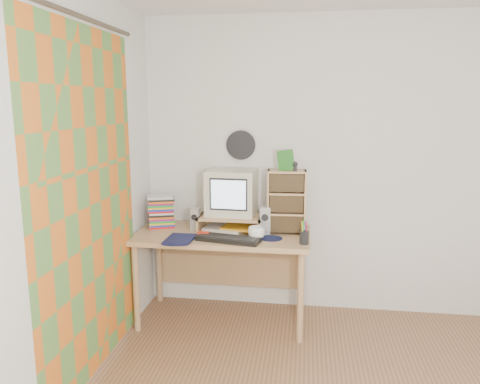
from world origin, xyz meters
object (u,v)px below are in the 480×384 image
(diary, at_px, (167,237))
(mug, at_px, (256,233))
(desk, at_px, (224,246))
(dvd_stack, at_px, (161,210))
(crt_monitor, at_px, (231,192))
(cd_rack, at_px, (286,202))
(keyboard, at_px, (228,239))

(diary, bearing_deg, mug, 10.92)
(desk, relative_size, dvd_stack, 4.70)
(desk, bearing_deg, dvd_stack, 175.07)
(mug, bearing_deg, diary, -170.54)
(crt_monitor, distance_m, cd_rack, 0.47)
(desk, distance_m, keyboard, 0.33)
(crt_monitor, bearing_deg, diary, -133.49)
(mug, bearing_deg, dvd_stack, 162.57)
(dvd_stack, height_order, mug, dvd_stack)
(cd_rack, xyz_separation_m, mug, (-0.22, -0.23, -0.20))
(keyboard, distance_m, cd_rack, 0.57)
(crt_monitor, distance_m, diary, 0.66)
(crt_monitor, bearing_deg, mug, -48.51)
(cd_rack, bearing_deg, dvd_stack, 175.90)
(dvd_stack, bearing_deg, mug, -36.64)
(crt_monitor, bearing_deg, keyboard, -81.60)
(keyboard, bearing_deg, diary, -162.89)
(desk, bearing_deg, crt_monitor, 60.61)
(desk, distance_m, cd_rack, 0.64)
(dvd_stack, distance_m, diary, 0.43)
(mug, distance_m, diary, 0.69)
(keyboard, xyz_separation_m, dvd_stack, (-0.63, 0.33, 0.13))
(dvd_stack, xyz_separation_m, cd_rack, (1.05, -0.04, 0.11))
(crt_monitor, xyz_separation_m, mug, (0.24, -0.30, -0.26))
(cd_rack, bearing_deg, mug, -135.83)
(keyboard, xyz_separation_m, mug, (0.21, 0.07, 0.03))
(cd_rack, xyz_separation_m, diary, (-0.89, -0.34, -0.23))
(desk, height_order, cd_rack, cd_rack)
(keyboard, xyz_separation_m, cd_rack, (0.42, 0.30, 0.24))
(desk, height_order, dvd_stack, dvd_stack)
(crt_monitor, xyz_separation_m, cd_rack, (0.46, -0.07, -0.05))
(desk, bearing_deg, diary, -139.58)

